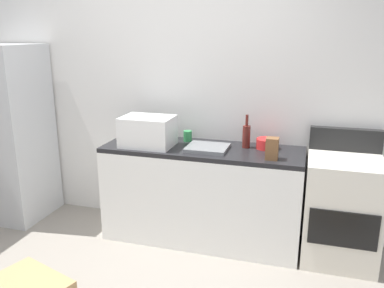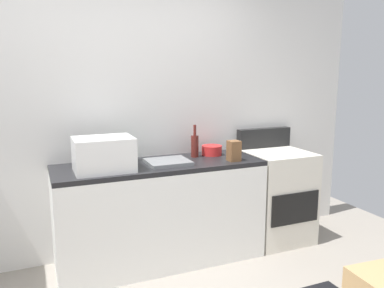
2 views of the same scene
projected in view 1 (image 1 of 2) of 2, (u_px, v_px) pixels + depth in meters
The scene contains 10 objects.
wall_back at pixel (182, 96), 3.88m from camera, with size 5.00×0.10×2.60m, color silver.
kitchen_counter at pixel (202, 194), 3.71m from camera, with size 1.80×0.60×0.90m.
refrigerator at pixel (9, 133), 4.10m from camera, with size 0.68×0.66×1.79m, color silver.
stove_oven at pixel (341, 208), 3.37m from camera, with size 0.60×0.61×1.10m.
microwave at pixel (148, 131), 3.61m from camera, with size 0.46×0.34×0.27m, color white.
sink_basin at pixel (207, 148), 3.52m from camera, with size 0.36×0.32×0.03m, color slate.
wine_bottle at pixel (246, 136), 3.56m from camera, with size 0.07×0.07×0.30m.
coffee_mug at pixel (188, 136), 3.78m from camera, with size 0.08×0.08×0.10m, color #338C4C.
knife_block at pixel (272, 149), 3.23m from camera, with size 0.10×0.10×0.18m, color brown.
mixing_bowl at pixel (267, 144), 3.54m from camera, with size 0.19×0.19×0.09m, color red.
Camera 1 is at (1.19, -2.13, 1.90)m, focal length 37.29 mm.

